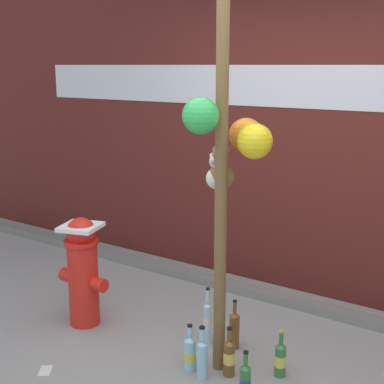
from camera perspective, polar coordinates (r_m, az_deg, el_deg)
The scene contains 12 objects.
building_wall at distance 4.58m, azimuth 14.42°, elevation 12.43°, with size 10.00×0.21×3.81m.
curb_strip at distance 4.59m, azimuth 11.23°, elevation -11.43°, with size 8.00×0.12×0.08m, color slate.
memorial_post at distance 3.21m, azimuth 3.67°, elevation 9.28°, with size 0.54×0.54×2.96m.
fire_hydrant at distance 4.19m, azimuth -11.45°, elevation -7.96°, with size 0.43×0.34×0.84m.
bottle_0 at distance 3.60m, azimuth 3.94°, elevation -16.90°, with size 0.08×0.08×0.33m.
bottle_1 at distance 3.90m, azimuth 4.49°, elevation -14.22°, with size 0.07×0.07×0.36m.
bottle_2 at distance 3.43m, azimuth 5.63°, elevation -19.08°, with size 0.07×0.07×0.29m.
bottle_3 at distance 3.94m, azimuth 1.64°, elevation -13.49°, with size 0.06×0.06×0.42m.
bottle_4 at distance 3.64m, azimuth 9.30°, elevation -16.97°, with size 0.07×0.07×0.31m.
bottle_5 at distance 3.56m, azimuth 1.06°, elevation -17.02°, with size 0.07×0.07×0.36m.
bottle_6 at distance 3.66m, azimuth -0.23°, elevation -16.57°, with size 0.08×0.08×0.31m.
litter_3 at distance 3.82m, azimuth -15.21°, elevation -17.69°, with size 0.13×0.08×0.01m, color silver.
Camera 1 is at (1.57, -2.45, 1.94)m, focal length 50.59 mm.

